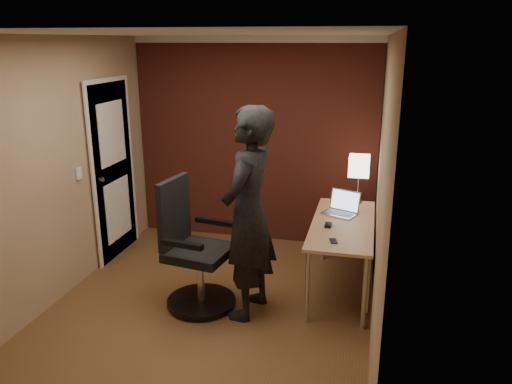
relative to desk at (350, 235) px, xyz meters
The scene contains 8 objects.
room 1.88m from the desk, 153.02° to the left, with size 4.00×4.00×4.00m.
desk is the anchor object (origin of this frame).
desk_lamp 0.85m from the desk, 86.93° to the left, with size 0.22×0.22×0.54m.
laptop 0.36m from the desk, 110.61° to the left, with size 0.41×0.37×0.23m.
mouse 0.29m from the desk, 144.52° to the right, with size 0.06×0.10×0.03m, color black.
phone 0.54m from the desk, 103.68° to the right, with size 0.06×0.12×0.01m, color black.
office_chair 1.55m from the desk, 156.48° to the right, with size 0.66×0.73×1.21m.
person 1.14m from the desk, 144.20° to the right, with size 0.71×0.46×1.93m, color black.
Camera 1 is at (1.41, -3.91, 2.45)m, focal length 35.00 mm.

